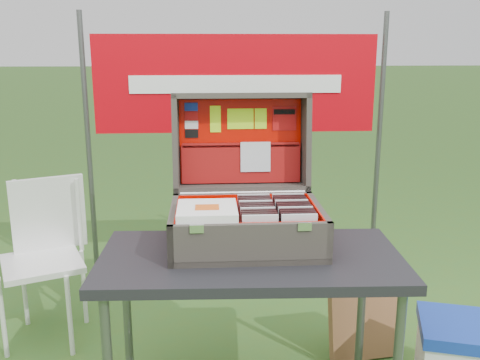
{
  "coord_description": "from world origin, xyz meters",
  "views": [
    {
      "loc": [
        -0.17,
        -1.97,
        1.51
      ],
      "look_at": [
        -0.04,
        0.1,
        0.99
      ],
      "focal_mm": 40.0,
      "sensor_mm": 36.0,
      "label": 1
    }
  ],
  "objects": [
    {
      "name": "cd_left_6",
      "position": [
        0.02,
        0.02,
        0.83
      ],
      "size": [
        0.13,
        0.01,
        0.15
      ],
      "primitive_type": "cube",
      "color": "black",
      "rests_on": "suitcase_liner_floor"
    },
    {
      "name": "suitcase_liner_wall_left",
      "position": [
        -0.29,
        0.05,
        0.82
      ],
      "size": [
        0.01,
        0.38,
        0.14
      ],
      "primitive_type": "cube",
      "color": "#CA0C00",
      "rests_on": "suitcase_base_bottom"
    },
    {
      "name": "chair_leg_bl",
      "position": [
        -1.19,
        0.8,
        0.21
      ],
      "size": [
        0.02,
        0.02,
        0.43
      ],
      "primitive_type": "cylinder",
      "color": "silver",
      "rests_on": "ground"
    },
    {
      "name": "songbook_1",
      "position": [
        -0.17,
        -0.03,
        0.9
      ],
      "size": [
        0.23,
        0.23,
        0.0
      ],
      "primitive_type": "cube",
      "color": "white",
      "rests_on": "suitcase_base_wall_front"
    },
    {
      "name": "lid_card_neon_small",
      "position": [
        0.07,
        0.42,
        1.19
      ],
      "size": [
        0.05,
        0.01,
        0.09
      ],
      "primitive_type": "cube",
      "rotation": [
        -1.68,
        0.0,
        0.0
      ],
      "color": "#BAFD19",
      "rests_on": "suitcase_lid_liner"
    },
    {
      "name": "songbook_4",
      "position": [
        -0.17,
        -0.03,
        0.91
      ],
      "size": [
        0.23,
        0.23,
        0.0
      ],
      "primitive_type": "cube",
      "color": "white",
      "rests_on": "suitcase_base_wall_front"
    },
    {
      "name": "cd_right_3",
      "position": [
        0.17,
        -0.05,
        0.83
      ],
      "size": [
        0.13,
        0.01,
        0.15
      ],
      "primitive_type": "cube",
      "color": "black",
      "rests_on": "suitcase_liner_floor"
    },
    {
      "name": "suitcase_latch_left",
      "position": [
        -0.21,
        -0.17,
        0.88
      ],
      "size": [
        0.05,
        0.01,
        0.03
      ],
      "primitive_type": "cube",
      "color": "silver",
      "rests_on": "suitcase_base_wall_front"
    },
    {
      "name": "suitcase_lid_pocket",
      "position": [
        -0.02,
        0.39,
        0.99
      ],
      "size": [
        0.54,
        0.05,
        0.17
      ],
      "primitive_type": "cube",
      "rotation": [
        -1.68,
        0.0,
        0.0
      ],
      "color": "maroon",
      "rests_on": "suitcase_lid_liner"
    },
    {
      "name": "suitcase_liner_wall_front",
      "position": [
        -0.02,
        -0.14,
        0.82
      ],
      "size": [
        0.56,
        0.01,
        0.14
      ],
      "primitive_type": "cube",
      "color": "#CA0C00",
      "rests_on": "suitcase_base_bottom"
    },
    {
      "name": "suitcase",
      "position": [
        -0.02,
        0.11,
        1.02
      ],
      "size": [
        0.6,
        0.59,
        0.58
      ],
      "primitive_type": null,
      "color": "#433F37",
      "rests_on": "table"
    },
    {
      "name": "suitcase_liner_floor",
      "position": [
        -0.02,
        0.05,
        0.75
      ],
      "size": [
        0.56,
        0.38,
        0.01
      ],
      "primitive_type": "cube",
      "color": "#CA0C00",
      "rests_on": "suitcase_base_bottom"
    },
    {
      "name": "lid_card_neon_main",
      "position": [
        -0.02,
        0.42,
        1.19
      ],
      "size": [
        0.12,
        0.01,
        0.09
      ],
      "primitive_type": "cube",
      "rotation": [
        -1.68,
        0.0,
        0.0
      ],
      "color": "#BAFD19",
      "rests_on": "suitcase_lid_liner"
    },
    {
      "name": "banner_text",
      "position": [
        0.0,
        1.08,
        1.3
      ],
      "size": [
        1.2,
        0.0,
        0.1
      ],
      "primitive_type": "cube",
      "color": "white",
      "rests_on": "banner"
    },
    {
      "name": "lid_sticker_cc_d",
      "position": [
        -0.24,
        0.42,
        1.13
      ],
      "size": [
        0.06,
        0.01,
        0.04
      ],
      "primitive_type": "cube",
      "rotation": [
        -1.68,
        0.0,
        0.0
      ],
      "color": "black",
      "rests_on": "suitcase_lid_liner"
    },
    {
      "name": "songbook_5",
      "position": [
        -0.17,
        -0.03,
        0.92
      ],
      "size": [
        0.23,
        0.23,
        0.0
      ],
      "primitive_type": "cube",
      "color": "white",
      "rests_on": "suitcase_base_wall_front"
    },
    {
      "name": "cd_right_6",
      "position": [
        0.17,
        0.02,
        0.83
      ],
      "size": [
        0.13,
        0.01,
        0.15
      ],
      "primitive_type": "cube",
      "color": "black",
      "rests_on": "suitcase_liner_floor"
    },
    {
      "name": "suitcase_base_wall_left",
      "position": [
        -0.31,
        0.05,
        0.81
      ],
      "size": [
        0.02,
        0.43,
        0.16
      ],
      "primitive_type": "cube",
      "color": "#433F37",
      "rests_on": "table_top"
    },
    {
      "name": "songbook_2",
      "position": [
        -0.17,
        -0.03,
        0.9
      ],
      "size": [
        0.23,
        0.23,
        0.0
      ],
      "primitive_type": "cube",
      "color": "white",
      "rests_on": "suitcase_base_wall_front"
    },
    {
      "name": "suitcase_liner_wall_right",
      "position": [
        0.26,
        0.05,
        0.82
      ],
      "size": [
        0.01,
        0.38,
        0.14
      ],
      "primitive_type": "cube",
      "color": "#CA0C00",
      "rests_on": "suitcase_base_bottom"
    },
    {
      "name": "cd_right_4",
      "position": [
        0.17,
        -0.02,
        0.83
      ],
      "size": [
        0.13,
        0.01,
        0.15
      ],
      "primitive_type": "cube",
      "color": "silver",
      "rests_on": "suitcase_liner_floor"
    },
    {
      "name": "cd_right_12",
      "position": [
        0.17,
        0.16,
        0.83
      ],
      "size": [
        0.13,
        0.01,
        0.15
      ],
      "primitive_type": "cube",
      "color": "silver",
      "rests_on": "suitcase_liner_floor"
    },
    {
      "name": "suitcase_pocket_edge",
      "position": [
        -0.02,
        0.39,
        1.08
      ],
      "size": [
        0.53,
        0.02,
        0.02
      ],
      "primitive_type": "cube",
      "rotation": [
        -1.68,
        0.0,
        0.0
      ],
      "color": "maroon",
      "rests_on": "suitcase_lid_pocket"
    },
    {
      "name": "cd_left_8",
      "position": [
        0.02,
        0.07,
        0.83
      ],
      "size": [
        0.13,
        0.01,
        0.15
      ],
      "primitive_type": "cube",
      "color": "silver",
      "rests_on": "suitcase_liner_floor"
    },
    {
      "name": "cd_left_3",
      "position": [
        0.02,
        -0.05,
        0.83
      ],
      "size": [
        0.13,
        0.01,
        0.15
      ],
      "primitive_type": "cube",
      "color": "black",
      "rests_on": "suitcase_liner_floor"
    },
    {
      "name": "cd_left_10",
      "position": [
        0.02,
        0.12,
        0.83
      ],
      "size": [
        0.13,
        0.01,
        0.15
      ],
      "primitive_type": "cube",
      "color": "black",
      "rests_on": "suitcase_liner_floor"
    },
    {
      "name": "suitcase_lid_rim_left",
      "position": [
        -0.31,
        0.37,
        1.09
      ],
      "size": [
        0.02,
        0.21,
        0.45
      ],
      "primitive_type": "cube",
      "rotation": [
        -1.68,
        0.0,
        0.0
      ],
      "color": "#433F37",
      "rests_on": "suitcase_lid_back"
    },
    {
      "name": "suitcase_base_wall_back",
      "position": [
        -0.02,
        0.25,
        0.81
      ],
      "size": [
        0.6,
        0.02,
        0.16
      ],
      "primitive_type": "cube",
      "color": "#433F37",
      "rests_on": "table_top"
    },
    {
      "name": "chair_leg_fr",
      "position": [
        -0.86,
        0.47,
        0.21
      ],
      "size": [
        0.02,
        0.02,
        0.43
      ],
      "primitive_type": "cylinder",
      "color": "silver",
      "rests_on": "ground"
    },
    {
      "name": "cd_right_8",
      "position": [
        0.17,
        0.07,
        0.83
      ],
      "size": [
        0.13,
        0.01,
        0.15
      ],
      "primitive_type": "cube",
      "color": "silver",
      "rests_on": "suitcase_liner_floor"
    },
    {
      "name": "cardboard_box",
      "position": [
        0.6,
        0.38,
        0.19
      ],
      "size": [
        0.38,
        0.18,
        0.39
      ],
      "primitive_type": "cube",
      "rotation": [
        -0.2,
        0.0,
        0.14
      ],
      "color": "brown",
      "rests_on": "ground"
    },
    {
      "name": "cooler_lid",
      "position": [
        0.93,
        -0.04,
        0.36
      ],
      "size": [
        0.52,
        0.45,
        0.05
      ],
      "primitive_type": "cube",
      "rotation": [
        0.0,
        0.0,
        -0.3
      ],
      "color": "#13339C",
      "rests_on": "cooler_body"
    },
    {
      "name": "cd_right_10",
      "position": [
        0.17,
        0.12,
        0.83
      ],
      "size": [
        0.13,
        0.01,
        0.15
      ],
      "primitive_type": "cube",
      "color": "black",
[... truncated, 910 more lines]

